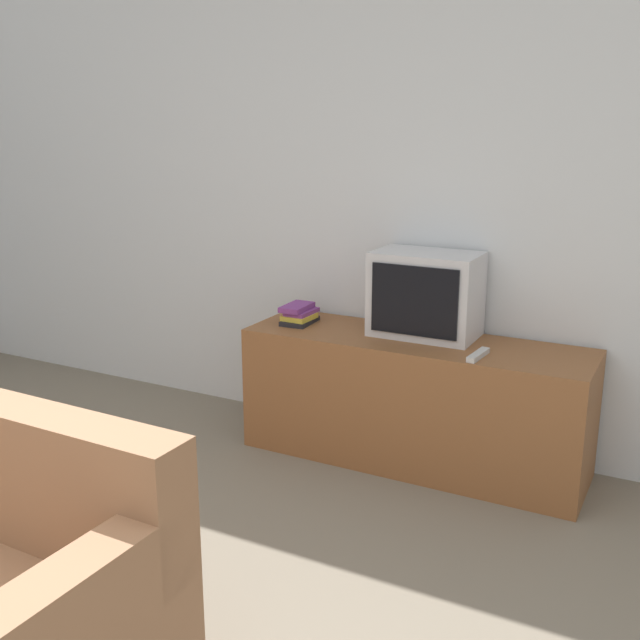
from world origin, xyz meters
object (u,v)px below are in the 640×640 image
object	(u,v)px
tv_stand	(413,401)
television	(426,294)
book_stack	(299,314)
remote_on_stand	(478,355)

from	to	relation	value
tv_stand	television	bearing A→B (deg)	82.77
tv_stand	television	world-z (taller)	television
tv_stand	book_stack	size ratio (longest dim) A/B	7.59
book_stack	tv_stand	bearing A→B (deg)	-0.35
book_stack	remote_on_stand	world-z (taller)	book_stack
book_stack	remote_on_stand	distance (m)	1.01
television	book_stack	bearing A→B (deg)	-172.66
tv_stand	television	xyz separation A→B (m)	(0.01, 0.09, 0.52)
tv_stand	television	distance (m)	0.53
remote_on_stand	television	bearing A→B (deg)	145.80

